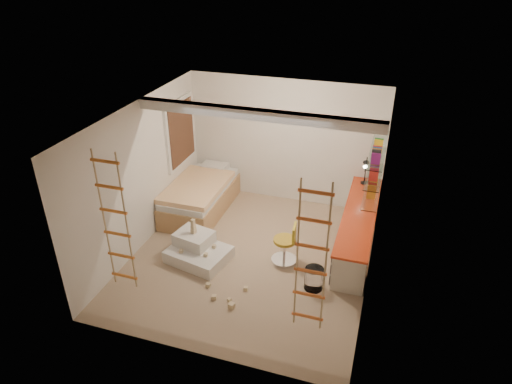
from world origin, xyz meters
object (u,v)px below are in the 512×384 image
(bed, at_px, (201,196))
(desk, at_px, (358,229))
(swivel_chair, at_px, (286,248))
(play_platform, at_px, (198,250))

(bed, bearing_deg, desk, -6.49)
(desk, xyz_separation_m, swivel_chair, (-1.11, -0.79, -0.13))
(bed, distance_m, play_platform, 1.65)
(bed, height_order, swivel_chair, swivel_chair)
(desk, bearing_deg, bed, 173.51)
(swivel_chair, distance_m, play_platform, 1.53)
(swivel_chair, relative_size, play_platform, 0.66)
(swivel_chair, bearing_deg, play_platform, -165.73)
(swivel_chair, height_order, play_platform, swivel_chair)
(play_platform, bearing_deg, swivel_chair, 14.27)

